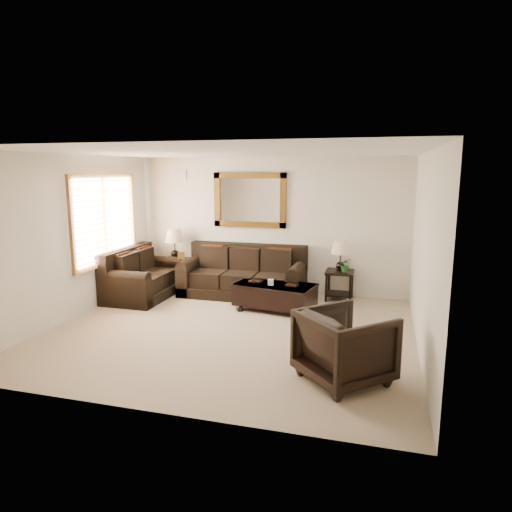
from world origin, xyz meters
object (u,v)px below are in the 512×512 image
(sofa, at_px, (243,277))
(loveseat, at_px, (142,279))
(armchair, at_px, (345,343))
(coffee_table, at_px, (275,294))
(end_table_left, at_px, (175,250))
(end_table_right, at_px, (340,261))

(sofa, distance_m, loveseat, 1.99)
(sofa, relative_size, armchair, 2.57)
(sofa, height_order, loveseat, sofa)
(loveseat, xyz_separation_m, coffee_table, (2.71, -0.14, -0.06))
(end_table_left, distance_m, coffee_table, 2.59)
(sofa, xyz_separation_m, end_table_right, (1.86, 0.17, 0.39))
(end_table_right, height_order, coffee_table, end_table_right)
(sofa, bearing_deg, end_table_right, 5.31)
(end_table_right, bearing_deg, loveseat, -167.68)
(end_table_right, relative_size, coffee_table, 0.76)
(loveseat, bearing_deg, coffee_table, -93.01)
(loveseat, relative_size, end_table_left, 1.35)
(armchair, bearing_deg, end_table_left, 4.09)
(coffee_table, distance_m, armchair, 2.87)
(loveseat, xyz_separation_m, end_table_right, (3.75, 0.82, 0.39))
(armchair, bearing_deg, end_table_right, -37.37)
(sofa, relative_size, end_table_left, 1.92)
(armchair, bearing_deg, coffee_table, -14.01)
(end_table_left, bearing_deg, coffee_table, -21.62)
(end_table_left, relative_size, end_table_right, 1.10)
(loveseat, height_order, end_table_right, end_table_right)
(coffee_table, bearing_deg, sofa, 146.66)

